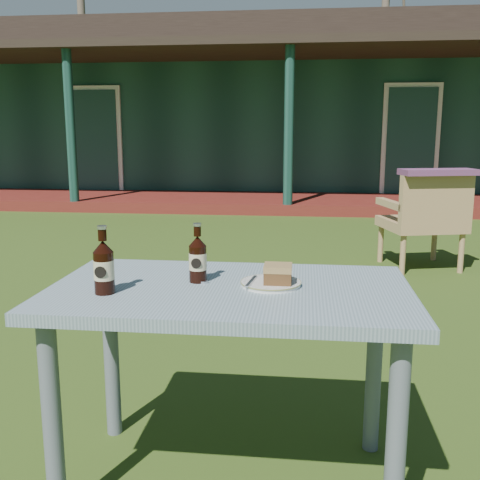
# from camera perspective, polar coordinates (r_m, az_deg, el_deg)

# --- Properties ---
(ground) EXTENTS (80.00, 80.00, 0.00)m
(ground) POSITION_cam_1_polar(r_m,az_deg,el_deg) (3.61, 2.39, -8.84)
(ground) COLOR #334916
(pavilion) EXTENTS (15.80, 8.30, 3.45)m
(pavilion) POSITION_cam_1_polar(r_m,az_deg,el_deg) (12.78, 5.62, 12.75)
(pavilion) COLOR #163A30
(pavilion) RESTS_ON ground
(tree_left) EXTENTS (0.28, 0.28, 10.50)m
(tree_left) POSITION_cam_1_polar(r_m,az_deg,el_deg) (22.81, -15.78, 20.88)
(tree_left) COLOR brown
(tree_left) RESTS_ON ground
(tree_mid) EXTENTS (0.28, 0.28, 9.50)m
(tree_mid) POSITION_cam_1_polar(r_m,az_deg,el_deg) (22.34, 14.46, 19.85)
(tree_mid) COLOR brown
(tree_mid) RESTS_ON ground
(cafe_table) EXTENTS (1.20, 0.70, 0.72)m
(cafe_table) POSITION_cam_1_polar(r_m,az_deg,el_deg) (1.90, -1.04, -7.69)
(cafe_table) COLOR gray
(cafe_table) RESTS_ON ground
(plate) EXTENTS (0.20, 0.20, 0.01)m
(plate) POSITION_cam_1_polar(r_m,az_deg,el_deg) (1.89, 3.15, -4.40)
(plate) COLOR silver
(plate) RESTS_ON cafe_table
(cake_slice) EXTENTS (0.09, 0.09, 0.06)m
(cake_slice) POSITION_cam_1_polar(r_m,az_deg,el_deg) (1.87, 3.87, -3.43)
(cake_slice) COLOR #4E3119
(cake_slice) RESTS_ON plate
(fork) EXTENTS (0.03, 0.14, 0.00)m
(fork) POSITION_cam_1_polar(r_m,az_deg,el_deg) (1.88, 1.15, -4.20)
(fork) COLOR silver
(fork) RESTS_ON plate
(cola_bottle_near) EXTENTS (0.06, 0.06, 0.20)m
(cola_bottle_near) POSITION_cam_1_polar(r_m,az_deg,el_deg) (1.92, -4.32, -1.90)
(cola_bottle_near) COLOR black
(cola_bottle_near) RESTS_ON cafe_table
(cola_bottle_far) EXTENTS (0.07, 0.07, 0.22)m
(cola_bottle_far) POSITION_cam_1_polar(r_m,az_deg,el_deg) (1.83, -13.67, -2.64)
(cola_bottle_far) COLOR black
(cola_bottle_far) RESTS_ON cafe_table
(bottle_cap) EXTENTS (0.03, 0.03, 0.01)m
(bottle_cap) POSITION_cam_1_polar(r_m,az_deg,el_deg) (1.92, -3.68, -4.28)
(bottle_cap) COLOR silver
(bottle_cap) RESTS_ON cafe_table
(armchair_left) EXTENTS (0.77, 0.74, 0.86)m
(armchair_left) POSITION_cam_1_polar(r_m,az_deg,el_deg) (5.23, 18.35, 2.32)
(armchair_left) COLOR #A68353
(armchair_left) RESTS_ON ground
(floral_throw) EXTENTS (0.67, 0.38, 0.05)m
(floral_throw) POSITION_cam_1_polar(r_m,az_deg,el_deg) (5.03, 19.50, 6.53)
(floral_throw) COLOR #643459
(floral_throw) RESTS_ON armchair_left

